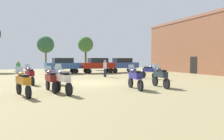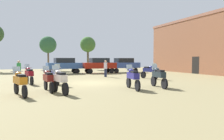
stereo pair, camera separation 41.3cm
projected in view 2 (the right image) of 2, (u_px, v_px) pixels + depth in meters
name	position (u px, v px, depth m)	size (l,w,h in m)	color
ground_plane	(91.00, 83.00, 15.86)	(44.00, 52.00, 0.02)	olive
brick_building	(220.00, 45.00, 25.98)	(6.12, 21.65, 7.40)	#90583C
motorcycle_2	(29.00, 74.00, 14.93)	(0.75, 2.07, 1.47)	black
motorcycle_3	(149.00, 71.00, 19.07)	(0.76, 2.15, 1.49)	black
motorcycle_4	(159.00, 76.00, 13.18)	(0.63, 2.17, 1.51)	black
motorcycle_5	(55.00, 74.00, 14.92)	(0.62, 2.29, 1.51)	black
motorcycle_6	(48.00, 79.00, 11.56)	(0.65, 2.10, 1.44)	black
motorcycle_7	(20.00, 82.00, 10.14)	(0.83, 2.11, 1.45)	black
motorcycle_8	(60.00, 80.00, 10.82)	(0.75, 2.12, 1.50)	black
motorcycle_9	(133.00, 77.00, 12.37)	(0.63, 2.22, 1.49)	black
car_1	(99.00, 64.00, 27.07)	(4.33, 1.87, 2.00)	black
car_3	(124.00, 64.00, 28.52)	(4.36, 1.96, 2.00)	black
car_4	(64.00, 64.00, 26.03)	(4.47, 2.24, 2.00)	black
person_1	(19.00, 69.00, 17.38)	(0.36, 0.36, 1.73)	#29304A
person_3	(106.00, 67.00, 21.13)	(0.47, 0.47, 1.74)	#292F4E
tree_3	(88.00, 45.00, 37.01)	(2.78, 2.78, 5.93)	brown
tree_4	(48.00, 45.00, 33.81)	(2.76, 2.76, 5.64)	brown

